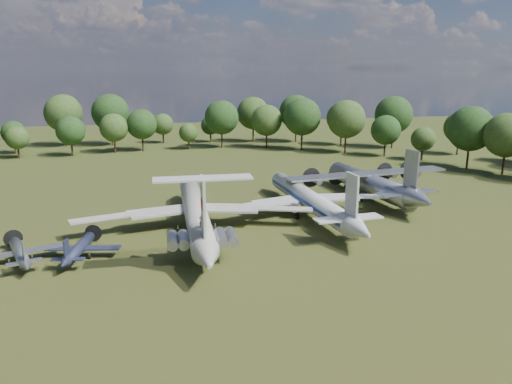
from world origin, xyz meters
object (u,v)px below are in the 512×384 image
object	(u,v)px
small_prop_west	(80,251)
small_prop_northwest	(20,255)
il62_airliner	(196,216)
an12_transport	(370,186)
person_on_il62	(202,221)
tu104_jet	(310,203)

from	to	relation	value
small_prop_west	small_prop_northwest	xyz separation A→B (m)	(-6.91, 0.06, 0.02)
il62_airliner	small_prop_west	bearing A→B (deg)	-151.92
an12_transport	person_on_il62	size ratio (longest dim) A/B	18.23
person_on_il62	il62_airliner	bearing A→B (deg)	-88.24
person_on_il62	small_prop_west	bearing A→B (deg)	-14.85
an12_transport	small_prop_northwest	bearing A→B (deg)	-167.30
tu104_jet	an12_transport	bearing A→B (deg)	25.70
il62_airliner	tu104_jet	size ratio (longest dim) A/B	1.10
an12_transport	person_on_il62	xyz separation A→B (m)	(-33.74, -23.61, 3.11)
il62_airliner	an12_transport	xyz separation A→B (m)	(33.02, 11.13, 0.09)
il62_airliner	small_prop_northwest	size ratio (longest dim) A/B	3.30
small_prop_west	person_on_il62	xyz separation A→B (m)	(14.75, -5.35, 4.44)
small_prop_northwest	tu104_jet	bearing A→B (deg)	-3.73
il62_airliner	person_on_il62	xyz separation A→B (m)	(-0.72, -12.48, 3.20)
an12_transport	small_prop_northwest	world-z (taller)	an12_transport
small_prop_northwest	an12_transport	bearing A→B (deg)	-0.00
an12_transport	person_on_il62	distance (m)	41.30
an12_transport	small_prop_northwest	xyz separation A→B (m)	(-55.40, -18.21, -1.31)
tu104_jet	person_on_il62	size ratio (longest dim) A/B	21.39
tu104_jet	person_on_il62	world-z (taller)	person_on_il62
an12_transport	small_prop_west	xyz separation A→B (m)	(-48.49, -18.27, -1.33)
an12_transport	small_prop_west	size ratio (longest dim) A/B	2.61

